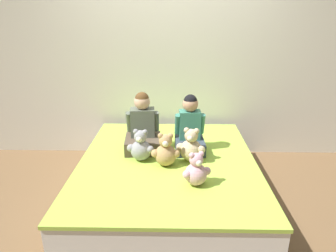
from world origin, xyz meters
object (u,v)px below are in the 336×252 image
object	(u,v)px
teddy_bear_held_by_right_child	(191,147)
teddy_bear_at_foot_of_bed	(196,171)
teddy_bear_between_children	(166,152)
bed	(168,180)
child_on_right	(190,128)
teddy_bear_held_by_left_child	(141,147)
child_on_left	(143,129)

from	to	relation	value
teddy_bear_held_by_right_child	teddy_bear_at_foot_of_bed	size ratio (longest dim) A/B	1.13
teddy_bear_held_by_right_child	teddy_bear_between_children	xyz separation A→B (m)	(-0.23, -0.10, -0.01)
bed	teddy_bear_at_foot_of_bed	world-z (taller)	teddy_bear_at_foot_of_bed
bed	child_on_right	bearing A→B (deg)	47.46
teddy_bear_between_children	teddy_bear_at_foot_of_bed	xyz separation A→B (m)	(0.25, -0.33, -0.01)
child_on_right	teddy_bear_between_children	world-z (taller)	child_on_right
teddy_bear_held_by_left_child	teddy_bear_at_foot_of_bed	distance (m)	0.65
child_on_right	teddy_bear_at_foot_of_bed	bearing A→B (deg)	-91.09
teddy_bear_held_by_right_child	teddy_bear_at_foot_of_bed	world-z (taller)	teddy_bear_held_by_right_child
bed	teddy_bear_held_by_left_child	xyz separation A→B (m)	(-0.25, -0.01, 0.35)
teddy_bear_held_by_right_child	teddy_bear_between_children	distance (m)	0.25
teddy_bear_held_by_right_child	teddy_bear_at_foot_of_bed	bearing A→B (deg)	-73.09
child_on_left	teddy_bear_between_children	bearing A→B (deg)	-59.48
child_on_left	teddy_bear_held_by_right_child	world-z (taller)	child_on_left
teddy_bear_held_by_left_child	teddy_bear_held_by_right_child	world-z (taller)	teddy_bear_held_by_right_child
child_on_right	teddy_bear_at_foot_of_bed	size ratio (longest dim) A/B	1.98
bed	teddy_bear_at_foot_of_bed	xyz separation A→B (m)	(0.23, -0.44, 0.34)
child_on_right	teddy_bear_held_by_right_child	size ratio (longest dim) A/B	1.75
child_on_left	teddy_bear_held_by_right_child	size ratio (longest dim) A/B	1.82
child_on_left	teddy_bear_held_by_left_child	world-z (taller)	child_on_left
bed	teddy_bear_between_children	xyz separation A→B (m)	(-0.02, -0.11, 0.35)
child_on_right	teddy_bear_held_by_right_child	xyz separation A→B (m)	(0.00, -0.25, -0.09)
child_on_left	teddy_bear_held_by_left_child	distance (m)	0.26
teddy_bear_between_children	child_on_right	bearing A→B (deg)	55.98
teddy_bear_between_children	teddy_bear_at_foot_of_bed	bearing A→B (deg)	-52.46
child_on_right	teddy_bear_held_by_left_child	distance (m)	0.53
child_on_right	teddy_bear_held_by_right_child	world-z (taller)	child_on_right
child_on_left	child_on_right	size ratio (longest dim) A/B	1.04
teddy_bear_held_by_left_child	teddy_bear_at_foot_of_bed	world-z (taller)	teddy_bear_held_by_left_child
child_on_left	bed	bearing A→B (deg)	-46.55
child_on_right	teddy_bear_between_children	bearing A→B (deg)	-126.61
teddy_bear_held_by_left_child	teddy_bear_held_by_right_child	bearing A→B (deg)	8.64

